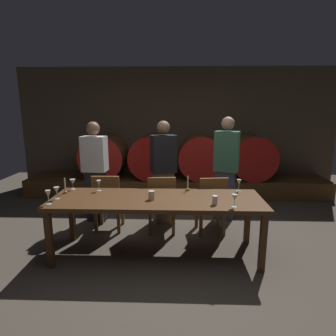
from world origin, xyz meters
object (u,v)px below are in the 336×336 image
wine_glass_far_left (48,194)px  wine_glass_center_right (99,183)px  wine_glass_center_left (73,182)px  guest_left (95,171)px  candle_right (188,186)px  wine_barrel_center_right (200,157)px  wine_barrel_far_right (251,157)px  dining_table (157,203)px  chair_right (211,202)px  guest_right (226,168)px  wine_glass_right (235,198)px  cup_right (215,200)px  guest_center (164,172)px  wine_barrel_far_left (105,156)px  chair_center (161,202)px  candle_left (65,189)px  wine_glass_far_right (239,183)px  wine_glass_left (57,190)px  wine_barrel_center_left (152,156)px  cup_left (152,195)px  chair_left (108,200)px

wine_glass_far_left → wine_glass_center_right: (0.43, 0.55, -0.01)m
wine_glass_far_left → wine_glass_center_left: (0.06, 0.61, -0.01)m
guest_left → candle_right: bearing=157.7°
wine_barrel_center_right → guest_left: (-1.80, -1.51, 0.01)m
wine_barrel_far_right → dining_table: bearing=-124.6°
wine_glass_center_right → wine_barrel_far_right: bearing=41.9°
chair_right → guest_right: size_ratio=0.52×
wine_glass_center_left → wine_glass_right: bearing=-17.0°
wine_glass_center_left → cup_right: wine_glass_center_left is taller
guest_center → wine_glass_center_right: 1.14m
wine_glass_far_left → wine_barrel_far_left: bearing=91.6°
chair_center → wine_barrel_far_left: bearing=-61.1°
wine_barrel_far_left → wine_barrel_far_right: same height
guest_center → cup_right: (0.65, -1.28, -0.04)m
wine_glass_right → wine_glass_far_left: bearing=179.4°
guest_center → candle_right: size_ratio=7.59×
guest_center → wine_glass_far_left: (-1.26, -1.34, 0.03)m
wine_barrel_far_right → guest_left: guest_left is taller
candle_left → wine_glass_center_right: 0.43m
wine_glass_far_right → chair_right: bearing=137.2°
guest_right → wine_barrel_far_left: bearing=-11.9°
dining_table → wine_glass_right: wine_glass_right is taller
candle_left → guest_left: bearing=82.2°
wine_barrel_far_right → cup_right: wine_barrel_far_right is taller
wine_glass_left → wine_glass_center_left: size_ratio=1.06×
wine_barrel_far_left → dining_table: wine_barrel_far_left is taller
chair_right → candle_left: (-1.96, -0.47, 0.32)m
wine_glass_center_right → wine_glass_far_right: wine_glass_far_right is taller
candle_left → wine_glass_center_right: (0.41, 0.12, 0.04)m
dining_table → guest_center: guest_center is taller
wine_barrel_center_right → candle_left: bearing=-128.4°
wine_barrel_far_left → wine_glass_center_left: 2.26m
wine_barrel_center_left → guest_center: guest_center is taller
guest_center → guest_right: 1.03m
candle_left → wine_glass_center_left: (0.04, 0.18, 0.04)m
wine_barrel_far_left → guest_left: guest_left is taller
guest_left → wine_glass_far_left: (-0.15, -1.37, 0.03)m
wine_glass_right → wine_barrel_center_right: bearing=93.2°
dining_table → chair_right: 1.00m
cup_right → wine_barrel_far_left: bearing=125.3°
guest_center → wine_barrel_far_left: bearing=-68.9°
candle_right → cup_left: 0.60m
dining_table → guest_right: (1.05, 1.22, 0.19)m
candle_right → cup_right: (0.29, -0.55, -0.01)m
dining_table → chair_right: size_ratio=2.96×
dining_table → wine_glass_far_left: bearing=-167.4°
chair_center → guest_left: guest_left is taller
wine_glass_center_left → wine_barrel_far_right: bearing=37.4°
chair_left → guest_center: (0.82, 0.39, 0.35)m
wine_glass_right → wine_glass_center_right: bearing=161.2°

